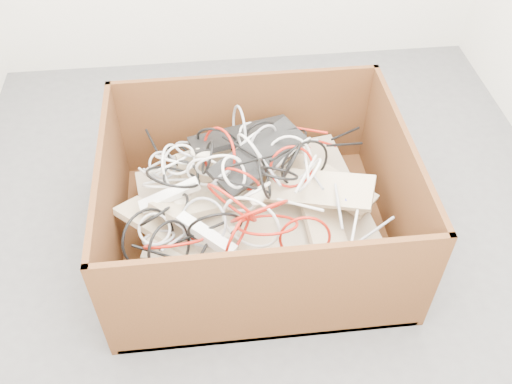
{
  "coord_description": "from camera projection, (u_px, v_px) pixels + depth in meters",
  "views": [
    {
      "loc": [
        -0.24,
        -1.73,
        2.08
      ],
      "look_at": [
        -0.06,
        -0.02,
        0.3
      ],
      "focal_mm": 39.7,
      "sensor_mm": 36.0,
      "label": 1
    }
  ],
  "objects": [
    {
      "name": "power_strip_left",
      "position": [
        169.0,
        195.0,
        2.39
      ],
      "size": [
        0.27,
        0.11,
        0.11
      ],
      "primitive_type": "cube",
      "rotation": [
        0.14,
        -0.26,
        0.22
      ],
      "color": "white",
      "rests_on": "keyboard_pile"
    },
    {
      "name": "vga_plug",
      "position": [
        350.0,
        199.0,
        2.38
      ],
      "size": [
        0.05,
        0.05,
        0.03
      ],
      "primitive_type": "cube",
      "rotation": [
        0.09,
        0.14,
        -0.18
      ],
      "color": "#0B1BB2",
      "rests_on": "keyboard_pile"
    },
    {
      "name": "ground",
      "position": [
        267.0,
        231.0,
        2.71
      ],
      "size": [
        3.0,
        3.0,
        0.0
      ],
      "primitive_type": "plane",
      "color": "#4C4C4E",
      "rests_on": "ground"
    },
    {
      "name": "mice_scatter",
      "position": [
        235.0,
        185.0,
        2.41
      ],
      "size": [
        0.66,
        0.53,
        0.18
      ],
      "color": "beige",
      "rests_on": "keyboard_pile"
    },
    {
      "name": "cardboard_box",
      "position": [
        252.0,
        220.0,
        2.57
      ],
      "size": [
        1.28,
        1.07,
        0.59
      ],
      "color": "#3D280F",
      "rests_on": "ground"
    },
    {
      "name": "power_strip_right",
      "position": [
        206.0,
        235.0,
        2.24
      ],
      "size": [
        0.24,
        0.21,
        0.09
      ],
      "primitive_type": "cube",
      "rotation": [
        -0.1,
        0.17,
        -0.69
      ],
      "color": "white",
      "rests_on": "keyboard_pile"
    },
    {
      "name": "cable_tangle",
      "position": [
        229.0,
        182.0,
        2.39
      ],
      "size": [
        1.13,
        0.92,
        0.45
      ],
      "color": "#A2160B",
      "rests_on": "keyboard_pile"
    },
    {
      "name": "keyboard_pile",
      "position": [
        254.0,
        194.0,
        2.49
      ],
      "size": [
        1.2,
        0.94,
        0.35
      ],
      "color": "#C4B38A",
      "rests_on": "cardboard_box"
    }
  ]
}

